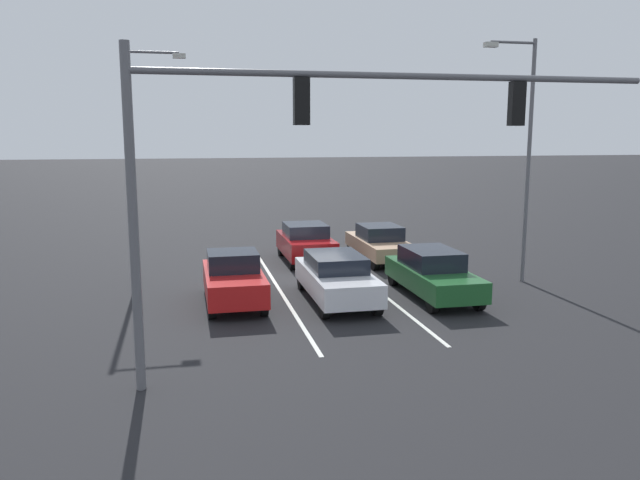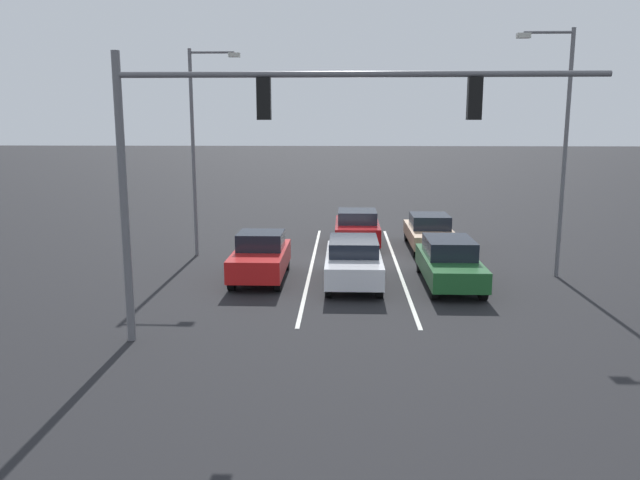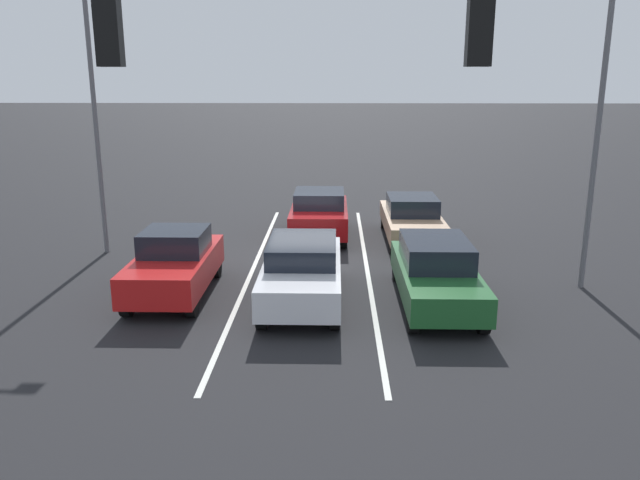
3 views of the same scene
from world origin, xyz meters
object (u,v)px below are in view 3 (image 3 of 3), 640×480
street_lamp_right_shoulder (101,98)px  car_white_midlane_front (302,270)px  car_tan_leftlane_second (412,218)px  street_lamp_left_shoulder (593,97)px  car_red_rightlane_front (175,264)px  car_maroon_midlane_second (319,213)px  car_darkgreen_leftlane_front (436,272)px  traffic_signal_gantry (111,92)px

street_lamp_right_shoulder → car_white_midlane_front: bearing=145.3°
car_white_midlane_front → street_lamp_right_shoulder: 8.39m
car_tan_leftlane_second → street_lamp_left_shoulder: street_lamp_left_shoulder is taller
car_red_rightlane_front → car_maroon_midlane_second: car_red_rightlane_front is taller
car_white_midlane_front → car_darkgreen_leftlane_front: car_darkgreen_leftlane_front is taller
car_darkgreen_leftlane_front → street_lamp_left_shoulder: street_lamp_left_shoulder is taller
traffic_signal_gantry → street_lamp_right_shoulder: (3.88, -10.06, -0.37)m
traffic_signal_gantry → street_lamp_left_shoulder: bearing=-142.6°
car_darkgreen_leftlane_front → car_red_rightlane_front: bearing=-4.3°
car_darkgreen_leftlane_front → car_maroon_midlane_second: size_ratio=1.15×
car_darkgreen_leftlane_front → car_tan_leftlane_second: (-0.15, -6.02, -0.03)m
car_white_midlane_front → car_darkgreen_leftlane_front: 3.19m
car_red_rightlane_front → car_tan_leftlane_second: size_ratio=0.87×
car_white_midlane_front → traffic_signal_gantry: bearing=69.1°
car_white_midlane_front → car_red_rightlane_front: bearing=-6.9°
car_red_rightlane_front → street_lamp_left_shoulder: street_lamp_left_shoulder is taller
car_darkgreen_leftlane_front → car_red_rightlane_front: size_ratio=1.14×
car_maroon_midlane_second → traffic_signal_gantry: bearing=78.5°
car_tan_leftlane_second → street_lamp_right_shoulder: street_lamp_right_shoulder is taller
car_maroon_midlane_second → car_tan_leftlane_second: bearing=172.5°
car_white_midlane_front → street_lamp_right_shoulder: size_ratio=0.57×
car_white_midlane_front → car_maroon_midlane_second: bearing=-92.3°
car_red_rightlane_front → car_white_midlane_front: bearing=173.1°
car_darkgreen_leftlane_front → car_maroon_midlane_second: bearing=-65.4°
street_lamp_left_shoulder → car_white_midlane_front: bearing=9.7°
traffic_signal_gantry → street_lamp_right_shoulder: bearing=-68.9°
car_white_midlane_front → car_darkgreen_leftlane_front: size_ratio=1.00×
traffic_signal_gantry → street_lamp_right_shoulder: 10.79m
car_darkgreen_leftlane_front → street_lamp_left_shoulder: bearing=-161.2°
car_white_midlane_front → street_lamp_left_shoulder: 8.14m
car_red_rightlane_front → car_tan_leftlane_second: 8.56m
car_red_rightlane_front → car_darkgreen_leftlane_front: bearing=175.7°
car_red_rightlane_front → car_maroon_midlane_second: size_ratio=1.00×
car_white_midlane_front → car_darkgreen_leftlane_front: bearing=178.3°
street_lamp_right_shoulder → street_lamp_left_shoulder: 13.43m
car_maroon_midlane_second → car_darkgreen_leftlane_front: bearing=114.6°
car_red_rightlane_front → car_maroon_midlane_second: (-3.44, -5.95, 0.02)m
car_red_rightlane_front → car_maroon_midlane_second: 6.87m
car_red_rightlane_front → street_lamp_right_shoulder: 6.21m
car_red_rightlane_front → traffic_signal_gantry: (-0.96, 6.21, 4.27)m
car_darkgreen_leftlane_front → street_lamp_left_shoulder: (-3.78, -1.29, 4.03)m
car_red_rightlane_front → traffic_signal_gantry: bearing=98.8°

